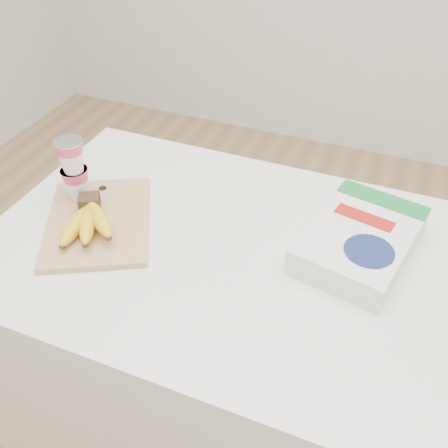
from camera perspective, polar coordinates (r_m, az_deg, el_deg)
name	(u,v)px	position (r m, az deg, el deg)	size (l,w,h in m)	color
room	(230,20)	(0.88, 0.74, 22.27)	(4.00, 4.00, 4.00)	tan
table	(228,357)	(1.46, 0.43, -14.99)	(1.13, 0.75, 0.85)	silver
cutting_board	(99,221)	(1.24, -14.14, 0.30)	(0.24, 0.33, 0.02)	tan
bananas	(88,220)	(1.20, -15.31, 0.43)	(0.17, 0.19, 0.06)	#382816
yogurt_stack	(73,168)	(1.27, -16.84, 6.17)	(0.07, 0.07, 0.16)	white
cereal_box	(360,240)	(1.15, 15.27, -1.76)	(0.27, 0.35, 0.07)	white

